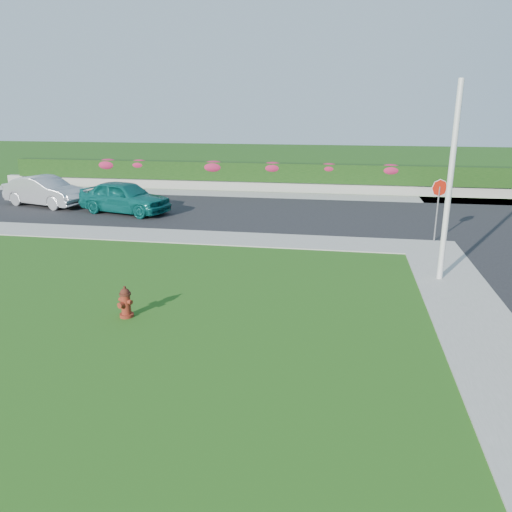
% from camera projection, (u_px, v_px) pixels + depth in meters
% --- Properties ---
extents(ground, '(120.00, 120.00, 0.00)m').
position_uv_depth(ground, '(157.00, 345.00, 10.70)').
color(ground, black).
rests_on(ground, ground).
extents(street_far, '(26.00, 8.00, 0.04)m').
position_uv_depth(street_far, '(163.00, 209.00, 24.73)').
color(street_far, black).
rests_on(street_far, ground).
extents(sidewalk_far, '(24.00, 2.00, 0.04)m').
position_uv_depth(sidewalk_far, '(96.00, 233.00, 20.18)').
color(sidewalk_far, gray).
rests_on(sidewalk_far, ground).
extents(curb_corner, '(2.00, 2.00, 0.04)m').
position_uv_depth(curb_corner, '(431.00, 248.00, 18.02)').
color(curb_corner, gray).
rests_on(curb_corner, ground).
extents(sidewalk_beyond, '(34.00, 2.00, 0.04)m').
position_uv_depth(sidewalk_beyond, '(259.00, 195.00, 28.78)').
color(sidewalk_beyond, gray).
rests_on(sidewalk_beyond, ground).
extents(retaining_wall, '(34.00, 0.40, 0.60)m').
position_uv_depth(retaining_wall, '(263.00, 186.00, 30.12)').
color(retaining_wall, gray).
rests_on(retaining_wall, ground).
extents(hedge, '(32.00, 0.90, 1.10)m').
position_uv_depth(hedge, '(264.00, 172.00, 29.97)').
color(hedge, black).
rests_on(hedge, retaining_wall).
extents(fire_hydrant, '(0.40, 0.39, 0.78)m').
position_uv_depth(fire_hydrant, '(126.00, 302.00, 12.03)').
color(fire_hydrant, '#58160D').
rests_on(fire_hydrant, ground).
extents(sedan_teal, '(4.82, 2.91, 1.53)m').
position_uv_depth(sedan_teal, '(125.00, 197.00, 23.61)').
color(sedan_teal, '#0B5A55').
rests_on(sedan_teal, street_far).
extents(sedan_silver, '(4.79, 2.79, 1.49)m').
position_uv_depth(sedan_silver, '(45.00, 191.00, 25.36)').
color(sedan_silver, '#97999E').
rests_on(sedan_silver, street_far).
extents(utility_pole, '(0.16, 0.16, 5.63)m').
position_uv_depth(utility_pole, '(450.00, 185.00, 13.94)').
color(utility_pole, silver).
rests_on(utility_pole, ground).
extents(stop_sign, '(0.60, 0.26, 2.38)m').
position_uv_depth(stop_sign, '(439.00, 196.00, 18.34)').
color(stop_sign, slate).
rests_on(stop_sign, ground).
extents(flower_clump_a, '(1.47, 0.95, 0.74)m').
position_uv_depth(flower_clump_a, '(108.00, 165.00, 31.45)').
color(flower_clump_a, '#A61C56').
rests_on(flower_clump_a, hedge).
extents(flower_clump_b, '(1.27, 0.82, 0.63)m').
position_uv_depth(flower_clump_b, '(140.00, 165.00, 31.09)').
color(flower_clump_b, '#A61C56').
rests_on(flower_clump_b, hedge).
extents(flower_clump_c, '(1.50, 0.97, 0.75)m').
position_uv_depth(flower_clump_c, '(214.00, 167.00, 30.31)').
color(flower_clump_c, '#A61C56').
rests_on(flower_clump_c, hedge).
extents(flower_clump_d, '(1.37, 0.88, 0.69)m').
position_uv_depth(flower_clump_d, '(273.00, 168.00, 29.70)').
color(flower_clump_d, '#A61C56').
rests_on(flower_clump_d, hedge).
extents(flower_clump_e, '(1.22, 0.79, 0.61)m').
position_uv_depth(flower_clump_e, '(329.00, 168.00, 29.14)').
color(flower_clump_e, '#A61C56').
rests_on(flower_clump_e, hedge).
extents(flower_clump_f, '(1.38, 0.88, 0.69)m').
position_uv_depth(flower_clump_f, '(390.00, 170.00, 28.57)').
color(flower_clump_f, '#A61C56').
rests_on(flower_clump_f, hedge).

